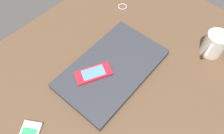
# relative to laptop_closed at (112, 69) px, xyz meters

# --- Properties ---
(desk_surface) EXTENTS (1.20, 0.80, 0.03)m
(desk_surface) POSITION_rel_laptop_closed_xyz_m (0.08, 0.01, -0.03)
(desk_surface) COLOR brown
(desk_surface) RESTS_ON ground
(laptop_closed) EXTENTS (0.36, 0.23, 0.02)m
(laptop_closed) POSITION_rel_laptop_closed_xyz_m (0.00, 0.00, 0.00)
(laptop_closed) COLOR #33353D
(laptop_closed) RESTS_ON desk_surface
(cell_phone_on_laptop) EXTENTS (0.12, 0.10, 0.01)m
(cell_phone_on_laptop) POSITION_rel_laptop_closed_xyz_m (0.06, -0.02, 0.02)
(cell_phone_on_laptop) COLOR red
(cell_phone_on_laptop) RESTS_ON laptop_closed
(coffee_mug) EXTENTS (0.10, 0.07, 0.08)m
(coffee_mug) POSITION_rel_laptop_closed_xyz_m (-0.29, 0.20, 0.03)
(coffee_mug) COLOR silver
(coffee_mug) RESTS_ON desk_surface
(key_ring) EXTENTS (0.04, 0.04, 0.00)m
(key_ring) POSITION_rel_laptop_closed_xyz_m (-0.26, -0.18, -0.01)
(key_ring) COLOR silver
(key_ring) RESTS_ON desk_surface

